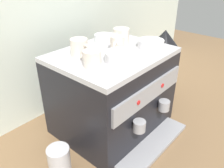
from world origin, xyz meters
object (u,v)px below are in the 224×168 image
at_px(ceramic_cup_2, 121,37).
at_px(ceramic_cup_3, 117,45).
at_px(ceramic_cup_1, 80,48).
at_px(coffee_grinder, 162,63).
at_px(ceramic_cup_0, 92,58).
at_px(ceramic_bowl_0, 120,57).
at_px(ceramic_bowl_1, 151,44).
at_px(milk_pitcher, 59,161).
at_px(espresso_machine, 113,92).
at_px(ceramic_bowl_2, 104,38).

xyz_separation_m(ceramic_cup_2, ceramic_cup_3, (-0.09, -0.06, -0.00)).
relative_size(ceramic_cup_1, coffee_grinder, 0.28).
relative_size(ceramic_cup_0, ceramic_bowl_0, 0.88).
distance_m(ceramic_bowl_1, coffee_grinder, 0.39).
distance_m(ceramic_cup_2, coffee_grinder, 0.46).
relative_size(ceramic_bowl_0, milk_pitcher, 0.99).
bearing_deg(ceramic_cup_0, ceramic_cup_1, 69.63).
relative_size(espresso_machine, milk_pitcher, 4.25).
bearing_deg(milk_pitcher, espresso_machine, 5.97).
bearing_deg(ceramic_cup_2, espresso_machine, -159.57).
relative_size(ceramic_bowl_1, ceramic_bowl_2, 1.33).
height_order(ceramic_bowl_0, milk_pitcher, ceramic_bowl_0).
xyz_separation_m(ceramic_cup_1, ceramic_bowl_2, (0.22, 0.06, -0.02)).
xyz_separation_m(ceramic_bowl_0, milk_pitcher, (-0.33, 0.05, -0.38)).
bearing_deg(ceramic_cup_0, ceramic_bowl_1, -9.67).
relative_size(ceramic_bowl_0, coffee_grinder, 0.29).
bearing_deg(ceramic_bowl_0, espresso_machine, 56.76).
height_order(ceramic_cup_1, ceramic_bowl_0, ceramic_cup_1).
bearing_deg(ceramic_bowl_1, ceramic_cup_1, 149.60).
bearing_deg(milk_pitcher, ceramic_bowl_1, -5.56).
bearing_deg(milk_pitcher, ceramic_bowl_0, -8.74).
xyz_separation_m(ceramic_cup_1, milk_pitcher, (-0.26, -0.12, -0.40)).
bearing_deg(milk_pitcher, coffee_grinder, 2.12).
bearing_deg(ceramic_cup_2, ceramic_bowl_0, -141.58).
distance_m(ceramic_cup_0, ceramic_cup_1, 0.13).
height_order(espresso_machine, coffee_grinder, coffee_grinder).
relative_size(ceramic_cup_2, ceramic_bowl_2, 1.29).
distance_m(ceramic_bowl_0, milk_pitcher, 0.51).
relative_size(ceramic_cup_1, ceramic_cup_3, 1.18).
distance_m(ceramic_cup_0, ceramic_bowl_2, 0.32).
xyz_separation_m(ceramic_bowl_1, milk_pitcher, (-0.57, 0.06, -0.38)).
height_order(espresso_machine, ceramic_cup_3, ceramic_cup_3).
distance_m(ceramic_cup_2, ceramic_cup_3, 0.11).
bearing_deg(ceramic_cup_3, ceramic_cup_1, 144.79).
relative_size(ceramic_cup_0, coffee_grinder, 0.26).
height_order(ceramic_cup_3, ceramic_bowl_2, ceramic_cup_3).
height_order(ceramic_cup_1, milk_pitcher, ceramic_cup_1).
distance_m(ceramic_cup_1, ceramic_bowl_1, 0.35).
bearing_deg(espresso_machine, coffee_grinder, -1.04).
relative_size(ceramic_cup_3, ceramic_bowl_0, 0.80).
xyz_separation_m(ceramic_cup_1, ceramic_cup_2, (0.23, -0.04, 0.00)).
height_order(ceramic_cup_0, ceramic_bowl_0, ceramic_cup_0).
bearing_deg(coffee_grinder, ceramic_bowl_0, -171.24).
relative_size(ceramic_cup_1, ceramic_bowl_2, 1.25).
xyz_separation_m(ceramic_cup_0, ceramic_cup_2, (0.28, 0.08, 0.01)).
distance_m(ceramic_cup_1, ceramic_cup_3, 0.17).
bearing_deg(ceramic_cup_3, espresso_machine, 124.52).
bearing_deg(ceramic_cup_3, milk_pitcher, -176.58).
xyz_separation_m(ceramic_cup_0, ceramic_bowl_1, (0.35, -0.06, -0.02)).
bearing_deg(coffee_grinder, ceramic_bowl_2, 159.38).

